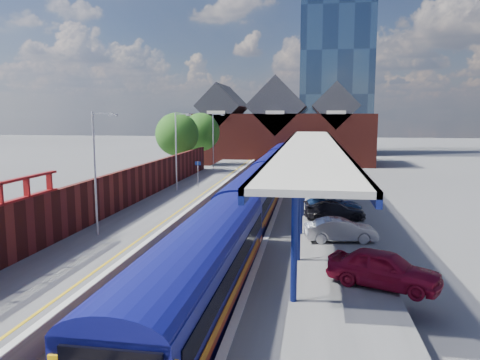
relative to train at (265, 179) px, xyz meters
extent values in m
plane|color=#5B5B5E|center=(-1.49, 7.18, -2.12)|extent=(240.00, 240.00, 0.00)
cube|color=#473D33|center=(-1.49, -2.82, -2.09)|extent=(6.00, 76.00, 0.06)
cube|color=slate|center=(-3.71, -2.82, -2.00)|extent=(0.07, 76.00, 0.14)
cube|color=slate|center=(-2.27, -2.82, -2.00)|extent=(0.07, 76.00, 0.14)
cube|color=slate|center=(-0.71, -2.82, -2.00)|extent=(0.07, 76.00, 0.14)
cube|color=slate|center=(0.73, -2.82, -2.00)|extent=(0.07, 76.00, 0.14)
cube|color=#565659|center=(-6.99, -2.82, -1.62)|extent=(5.00, 76.00, 1.00)
cube|color=#565659|center=(4.51, -2.82, -1.62)|extent=(6.00, 76.00, 1.00)
cube|color=silver|center=(-4.64, -2.82, -1.10)|extent=(0.30, 76.00, 0.05)
cube|color=silver|center=(1.66, -2.82, -1.10)|extent=(0.30, 76.00, 0.05)
cube|color=yellow|center=(-5.24, -2.82, -1.12)|extent=(0.14, 76.00, 0.01)
cube|color=navy|center=(0.01, -24.78, -0.22)|extent=(2.97, 16.03, 2.50)
cube|color=navy|center=(0.01, -24.78, 1.03)|extent=(2.97, 16.03, 0.60)
cube|color=navy|center=(0.01, -8.18, -0.22)|extent=(2.97, 16.03, 2.50)
cube|color=navy|center=(0.01, -8.18, 1.03)|extent=(2.97, 16.03, 0.60)
cube|color=navy|center=(0.01, 8.42, -0.22)|extent=(2.97, 16.03, 2.50)
cube|color=navy|center=(0.01, 8.42, 1.03)|extent=(2.97, 16.03, 0.60)
cube|color=navy|center=(0.01, 25.02, -0.22)|extent=(2.97, 16.03, 2.50)
cube|color=navy|center=(0.01, 25.02, 1.03)|extent=(2.97, 16.03, 0.60)
cube|color=black|center=(-1.41, 0.12, 0.23)|extent=(0.04, 60.54, 0.70)
cube|color=orange|center=(-1.42, 0.12, -0.57)|extent=(0.03, 55.27, 0.30)
cube|color=#AD290B|center=(-1.43, 0.12, -0.82)|extent=(0.03, 55.27, 0.30)
cube|color=black|center=(0.01, 30.62, -1.82)|extent=(2.00, 2.40, 0.60)
cylinder|color=navy|center=(3.51, -24.82, 0.98)|extent=(0.24, 0.24, 4.20)
cylinder|color=navy|center=(3.51, -19.82, 0.98)|extent=(0.24, 0.24, 4.20)
cylinder|color=navy|center=(3.51, -14.82, 0.98)|extent=(0.24, 0.24, 4.20)
cylinder|color=navy|center=(3.51, -9.82, 0.98)|extent=(0.24, 0.24, 4.20)
cylinder|color=navy|center=(3.51, -4.82, 0.98)|extent=(0.24, 0.24, 4.20)
cylinder|color=navy|center=(3.51, 0.18, 0.98)|extent=(0.24, 0.24, 4.20)
cylinder|color=navy|center=(3.51, 5.18, 0.98)|extent=(0.24, 0.24, 4.20)
cylinder|color=navy|center=(3.51, 10.18, 0.98)|extent=(0.24, 0.24, 4.20)
cylinder|color=navy|center=(3.51, 15.18, 0.98)|extent=(0.24, 0.24, 4.20)
cylinder|color=navy|center=(3.51, 20.18, 0.98)|extent=(0.24, 0.24, 4.20)
cube|color=beige|center=(4.01, -0.82, 3.23)|extent=(4.50, 52.00, 0.25)
cube|color=navy|center=(1.86, -0.82, 3.08)|extent=(0.20, 52.00, 0.55)
cube|color=navy|center=(6.16, -0.82, 3.08)|extent=(0.20, 52.00, 0.55)
cylinder|color=#A5A8AA|center=(-7.99, -16.82, 2.38)|extent=(0.12, 0.12, 7.00)
cube|color=#A5A8AA|center=(-7.39, -16.82, 5.78)|extent=(1.20, 0.08, 0.08)
cube|color=#A5A8AA|center=(-6.79, -16.82, 5.68)|extent=(0.45, 0.18, 0.12)
cylinder|color=#A5A8AA|center=(-7.99, -0.82, 2.38)|extent=(0.12, 0.12, 7.00)
cube|color=#A5A8AA|center=(-7.39, -0.82, 5.78)|extent=(1.20, 0.08, 0.08)
cube|color=#A5A8AA|center=(-6.79, -0.82, 5.68)|extent=(0.45, 0.18, 0.12)
cylinder|color=#A5A8AA|center=(-7.99, 15.18, 2.38)|extent=(0.12, 0.12, 7.00)
cube|color=#A5A8AA|center=(-7.39, 15.18, 5.78)|extent=(1.20, 0.08, 0.08)
cube|color=#A5A8AA|center=(-6.79, 15.18, 5.68)|extent=(0.45, 0.18, 0.12)
cylinder|color=#A5A8AA|center=(-6.49, 1.18, 0.13)|extent=(0.08, 0.08, 2.50)
cube|color=#0C194C|center=(-6.49, 1.18, 1.18)|extent=(0.55, 0.06, 0.35)
cube|color=#5D1F18|center=(-9.59, -8.82, 0.28)|extent=(0.35, 50.00, 2.80)
cube|color=maroon|center=(-9.59, -22.82, 2.18)|extent=(0.30, 0.12, 1.00)
cube|color=maroon|center=(-9.59, -20.82, 2.18)|extent=(0.30, 0.12, 1.00)
cube|color=maroon|center=(-9.59, -18.82, 2.18)|extent=(0.30, 0.12, 1.00)
cube|color=#5D1F18|center=(-1.49, 35.18, 1.88)|extent=(30.00, 12.00, 8.00)
cube|color=#232328|center=(-10.49, 35.18, 7.08)|extent=(7.13, 12.00, 7.13)
cube|color=#232328|center=(-1.49, 35.18, 7.08)|extent=(9.16, 12.00, 9.16)
cube|color=#232328|center=(7.51, 35.18, 7.08)|extent=(7.13, 12.00, 7.13)
cube|color=beige|center=(-10.49, 29.13, 6.08)|extent=(2.80, 0.15, 0.50)
cube|color=beige|center=(-1.49, 29.13, 6.08)|extent=(2.80, 0.15, 0.50)
cube|color=beige|center=(7.51, 29.13, 6.08)|extent=(2.80, 0.15, 0.50)
cube|color=#455B76|center=(8.51, 57.18, 17.88)|extent=(14.00, 14.00, 40.00)
cylinder|color=#382314|center=(-11.99, 13.18, -0.12)|extent=(0.44, 0.44, 4.00)
sphere|color=#154312|center=(-11.99, 13.18, 3.38)|extent=(5.20, 5.20, 5.20)
sphere|color=#154312|center=(-11.19, 12.68, 2.68)|extent=(3.20, 3.20, 3.20)
cylinder|color=#382314|center=(-10.99, 21.18, -0.12)|extent=(0.44, 0.44, 4.00)
sphere|color=#154312|center=(-10.99, 21.18, 3.38)|extent=(5.20, 5.20, 5.20)
sphere|color=#154312|center=(-10.19, 20.68, 2.68)|extent=(3.20, 3.20, 3.20)
imported|color=maroon|center=(7.01, -22.84, -0.37)|extent=(4.76, 3.45, 1.51)
imported|color=#9B9BA0|center=(5.72, -16.17, -0.49)|extent=(3.99, 1.87, 1.26)
imported|color=black|center=(5.65, -10.72, -0.54)|extent=(4.17, 2.13, 1.16)
imported|color=navy|center=(5.65, -8.50, -0.57)|extent=(4.15, 2.29, 1.10)
cube|color=#AAACAF|center=(0.73, -28.42, -1.62)|extent=(0.71, 0.91, 1.00)
camera|label=1|loc=(4.06, -41.41, 5.69)|focal=35.00mm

